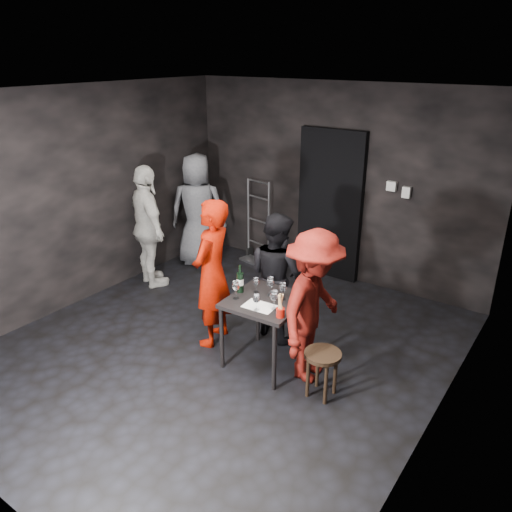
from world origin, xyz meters
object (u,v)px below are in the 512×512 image
Objects in this scene: stool at (322,361)px; woman_black at (277,277)px; hand_truck at (257,246)px; bystander_cream at (148,220)px; wine_bottle at (240,282)px; server_red at (212,266)px; man_maroon at (314,304)px; bystander_grey at (197,203)px; tasting_table at (266,308)px; breadstick_cup at (281,306)px.

stool is 1.26m from woman_black.
woman_black is at bearing 143.99° from stool.
bystander_cream is (-0.69, -1.56, 0.72)m from hand_truck.
wine_bottle is (2.06, -0.68, -0.09)m from bystander_cream.
server_red is 1.23m from man_maroon.
bystander_grey reaches higher than hand_truck.
stool is 1.58× the size of wine_bottle.
tasting_table is 0.39× the size of bystander_cream.
bystander_grey reaches higher than woman_black.
man_maroon is 0.81m from wine_bottle.
breadstick_cup is (1.99, -2.44, 0.64)m from hand_truck.
bystander_cream is at bearing 161.73° from wine_bottle.
woman_black is (1.43, -1.65, 0.48)m from hand_truck.
hand_truck is 3.38m from stool.
bystander_cream is 6.38× the size of wine_bottle.
wine_bottle is at bearing -173.85° from bystander_cream.
server_red is 0.75m from woman_black.
breadstick_cup is at bearing -17.89° from wine_bottle.
hand_truck is 1.69× the size of tasting_table.
bystander_grey is 3.24m from breadstick_cup.
wine_bottle reaches higher than tasting_table.
bystander_cream is at bearing 161.82° from breadstick_cup.
bystander_cream reaches higher than wine_bottle.
server_red is 7.28× the size of breadstick_cup.
man_maroon is at bearing 58.94° from breadstick_cup.
stool is at bearing -170.03° from bystander_cream.
bystander_cream is (-1.65, 0.63, 0.04)m from server_red.
bystander_cream is 0.97m from bystander_grey.
woman_black is at bearing -157.93° from bystander_cream.
wine_bottle is (0.42, -0.05, -0.05)m from server_red.
wine_bottle is at bearing 162.11° from breadstick_cup.
wine_bottle is at bearing -178.05° from tasting_table.
bystander_cream reaches higher than hand_truck.
woman_black is at bearing -37.94° from hand_truck.
man_maroon is at bearing -167.01° from bystander_cream.
breadstick_cup is (0.56, -0.79, 0.16)m from woman_black.
woman_black is 0.98m from breadstick_cup.
hand_truck reaches higher than breadstick_cup.
tasting_table is 0.53× the size of woman_black.
stool is 0.29× the size of man_maroon.
server_red is 1.76m from bystander_cream.
bystander_grey is (-3.08, 1.77, 0.58)m from stool.
bystander_cream is at bearing 56.49° from bystander_grey.
woman_black is 0.90m from man_maroon.
wine_bottle is at bearing 71.07° from server_red.
server_red is (-0.73, 0.04, 0.26)m from tasting_table.
breadstick_cup is at bearing -173.76° from bystander_cream.
breadstick_cup is (1.04, -0.25, -0.05)m from server_red.
wine_bottle is at bearing 173.49° from stool.
stool is at bearing -6.51° from wine_bottle.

